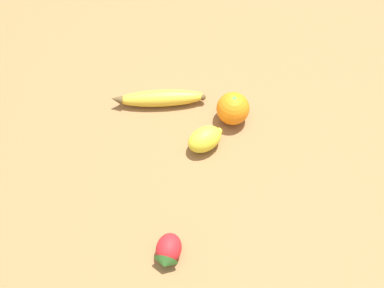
{
  "coord_description": "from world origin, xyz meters",
  "views": [
    {
      "loc": [
        0.48,
        -0.24,
        0.75
      ],
      "look_at": [
        0.07,
        -0.01,
        0.03
      ],
      "focal_mm": 42.0,
      "sensor_mm": 36.0,
      "label": 1
    }
  ],
  "objects": [
    {
      "name": "banana",
      "position": [
        -0.07,
        -0.01,
        0.02
      ],
      "size": [
        0.12,
        0.19,
        0.04
      ],
      "rotation": [
        0.0,
        0.0,
        4.24
      ],
      "color": "gold",
      "rests_on": "ground_plane"
    },
    {
      "name": "orange",
      "position": [
        0.04,
        0.11,
        0.03
      ],
      "size": [
        0.07,
        0.07,
        0.07
      ],
      "color": "orange",
      "rests_on": "ground_plane"
    },
    {
      "name": "lemon",
      "position": [
        0.07,
        0.02,
        0.02
      ],
      "size": [
        0.05,
        0.08,
        0.05
      ],
      "rotation": [
        0.0,
        0.0,
        1.63
      ],
      "color": "yellow",
      "rests_on": "ground_plane"
    },
    {
      "name": "strawberry",
      "position": [
        0.24,
        -0.15,
        0.02
      ],
      "size": [
        0.07,
        0.07,
        0.04
      ],
      "rotation": [
        0.0,
        0.0,
        5.54
      ],
      "color": "red",
      "rests_on": "ground_plane"
    },
    {
      "name": "ground_plane",
      "position": [
        0.0,
        0.0,
        0.0
      ],
      "size": [
        3.0,
        3.0,
        0.0
      ],
      "primitive_type": "plane",
      "color": "olive"
    }
  ]
}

